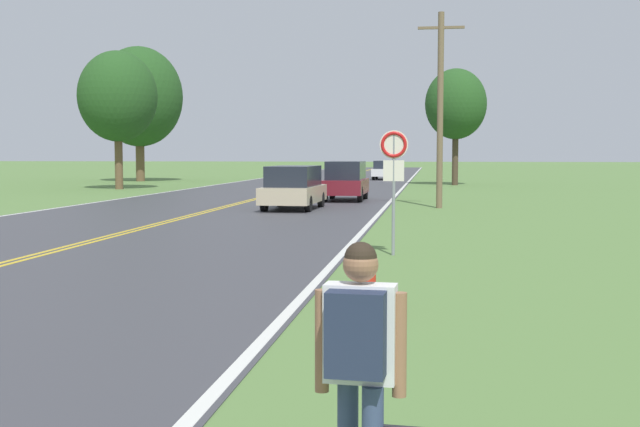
{
  "coord_description": "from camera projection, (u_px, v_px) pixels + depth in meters",
  "views": [
    {
      "loc": [
        8.31,
        -0.82,
        2.17
      ],
      "look_at": [
        6.26,
        13.5,
        1.08
      ],
      "focal_mm": 45.0,
      "sensor_mm": 36.0,
      "label": 1
    }
  ],
  "objects": [
    {
      "name": "utility_pole_midground",
      "position": [
        440.0,
        107.0,
        31.31
      ],
      "size": [
        1.8,
        0.24,
        7.63
      ],
      "color": "brown",
      "rests_on": "ground"
    },
    {
      "name": "fire_hydrant",
      "position": [
        367.0,
        286.0,
        11.02
      ],
      "size": [
        0.41,
        0.25,
        0.67
      ],
      "color": "red",
      "rests_on": "ground"
    },
    {
      "name": "tree_mid_treeline",
      "position": [
        118.0,
        97.0,
        47.69
      ],
      "size": [
        4.69,
        4.69,
        8.24
      ],
      "color": "brown",
      "rests_on": "ground"
    },
    {
      "name": "tree_left_verge",
      "position": [
        139.0,
        97.0,
        61.19
      ],
      "size": [
        6.62,
        6.62,
        10.27
      ],
      "color": "brown",
      "rests_on": "ground"
    },
    {
      "name": "tree_behind_sign",
      "position": [
        456.0,
        104.0,
        53.73
      ],
      "size": [
        4.11,
        4.11,
        7.82
      ],
      "color": "#473828",
      "rests_on": "ground"
    },
    {
      "name": "traffic_sign",
      "position": [
        394.0,
        161.0,
        16.86
      ],
      "size": [
        0.6,
        0.1,
        2.65
      ],
      "color": "gray",
      "rests_on": "ground"
    },
    {
      "name": "car_white_van_mid_near",
      "position": [
        385.0,
        169.0,
        65.43
      ],
      "size": [
        1.91,
        4.92,
        1.54
      ],
      "rotation": [
        0.0,
        0.0,
        -1.59
      ],
      "color": "black",
      "rests_on": "ground"
    },
    {
      "name": "car_champagne_van_nearest",
      "position": [
        294.0,
        187.0,
        30.84
      ],
      "size": [
        2.01,
        4.39,
        1.67
      ],
      "rotation": [
        0.0,
        0.0,
        -1.6
      ],
      "color": "black",
      "rests_on": "ground"
    },
    {
      "name": "hitchhiker_person",
      "position": [
        359.0,
        348.0,
        4.78
      ],
      "size": [
        0.56,
        0.42,
        1.64
      ],
      "rotation": [
        0.0,
        0.0,
        1.5
      ],
      "color": "#38476B",
      "rests_on": "ground"
    },
    {
      "name": "car_maroon_van_approaching",
      "position": [
        346.0,
        180.0,
        36.49
      ],
      "size": [
        1.79,
        4.11,
        1.8
      ],
      "rotation": [
        0.0,
        0.0,
        -1.58
      ],
      "color": "black",
      "rests_on": "ground"
    }
  ]
}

